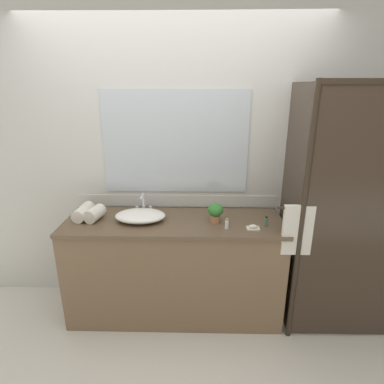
% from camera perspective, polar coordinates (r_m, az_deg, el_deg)
% --- Properties ---
extents(ground_plane, '(8.00, 8.00, 0.00)m').
position_cam_1_polar(ground_plane, '(3.07, -2.99, -20.75)').
color(ground_plane, silver).
extents(wall_back_with_mirror, '(4.40, 0.06, 2.60)m').
position_cam_1_polar(wall_back_with_mirror, '(2.79, -2.93, 5.28)').
color(wall_back_with_mirror, silver).
rests_on(wall_back_with_mirror, ground_plane).
extents(vanity_cabinet, '(1.80, 0.58, 0.90)m').
position_cam_1_polar(vanity_cabinet, '(2.81, -3.14, -13.53)').
color(vanity_cabinet, brown).
rests_on(vanity_cabinet, ground_plane).
extents(shower_enclosure, '(1.20, 0.59, 2.00)m').
position_cam_1_polar(shower_enclosure, '(2.59, 25.58, -4.16)').
color(shower_enclosure, '#2D2319').
rests_on(shower_enclosure, ground_plane).
extents(sink_basin, '(0.41, 0.29, 0.08)m').
position_cam_1_polar(sink_basin, '(2.61, -9.40, -4.32)').
color(sink_basin, white).
rests_on(sink_basin, vanity_cabinet).
extents(faucet, '(0.17, 0.13, 0.18)m').
position_cam_1_polar(faucet, '(2.75, -8.81, -2.66)').
color(faucet, silver).
rests_on(faucet, vanity_cabinet).
extents(potted_plant, '(0.13, 0.13, 0.16)m').
position_cam_1_polar(potted_plant, '(2.54, 4.30, -3.55)').
color(potted_plant, '#B77A51').
rests_on(potted_plant, vanity_cabinet).
extents(soap_dish, '(0.10, 0.07, 0.04)m').
position_cam_1_polar(soap_dish, '(2.48, 11.06, -6.34)').
color(soap_dish, silver).
rests_on(soap_dish, vanity_cabinet).
extents(amenity_bottle_lotion, '(0.03, 0.03, 0.08)m').
position_cam_1_polar(amenity_bottle_lotion, '(2.55, 13.30, -5.23)').
color(amenity_bottle_lotion, '#4C7056').
rests_on(amenity_bottle_lotion, vanity_cabinet).
extents(amenity_bottle_body_wash, '(0.03, 0.03, 0.08)m').
position_cam_1_polar(amenity_bottle_body_wash, '(2.45, 6.36, -5.81)').
color(amenity_bottle_body_wash, silver).
rests_on(amenity_bottle_body_wash, vanity_cabinet).
extents(rolled_towel_near_edge, '(0.12, 0.25, 0.11)m').
position_cam_1_polar(rolled_towel_near_edge, '(2.77, -19.16, -3.45)').
color(rolled_towel_near_edge, silver).
rests_on(rolled_towel_near_edge, vanity_cabinet).
extents(rolled_towel_middle, '(0.15, 0.20, 0.11)m').
position_cam_1_polar(rolled_towel_middle, '(2.70, -17.27, -3.80)').
color(rolled_towel_middle, silver).
rests_on(rolled_towel_middle, vanity_cabinet).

